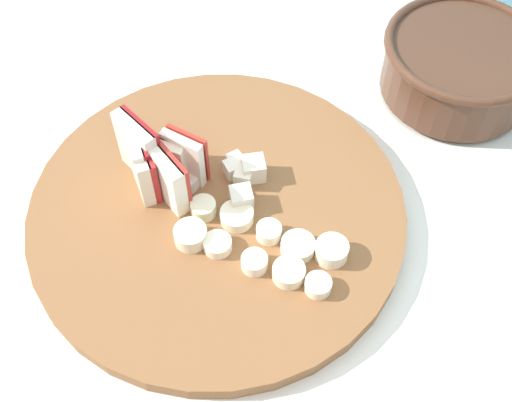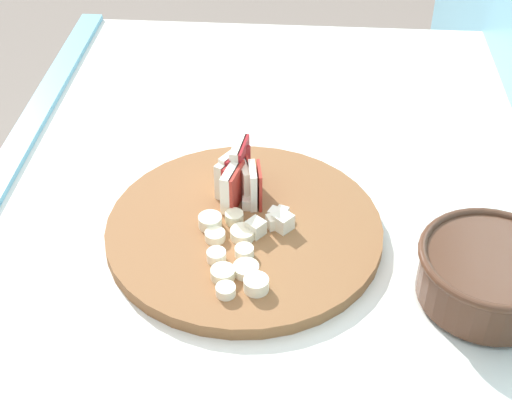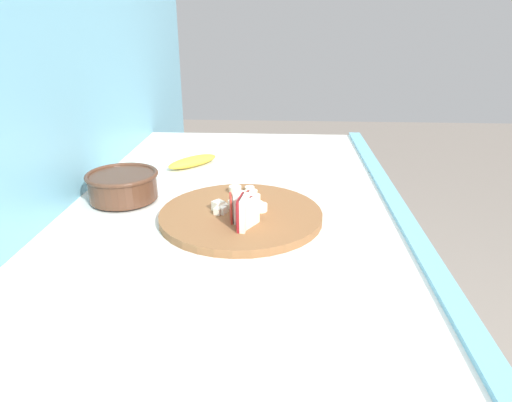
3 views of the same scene
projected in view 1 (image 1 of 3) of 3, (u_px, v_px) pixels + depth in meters
The scene contains 6 objects.
tile_backsplash at pixel (459, 120), 0.89m from camera, with size 2.40×0.04×1.44m, color #6BADC6.
cutting_board at pixel (217, 212), 0.59m from camera, with size 0.34×0.34×0.02m, color brown.
apple_wedge_fan at pixel (154, 161), 0.57m from camera, with size 0.09×0.06×0.06m.
apple_dice_pile at pixel (239, 177), 0.59m from camera, with size 0.07×0.07×0.02m.
banana_slice_rows at pixel (260, 243), 0.55m from camera, with size 0.15×0.09×0.02m.
ceramic_bowl at pixel (460, 65), 0.66m from camera, with size 0.16×0.16×0.07m.
Camera 1 is at (0.16, -0.25, 1.38)m, focal length 45.18 mm.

